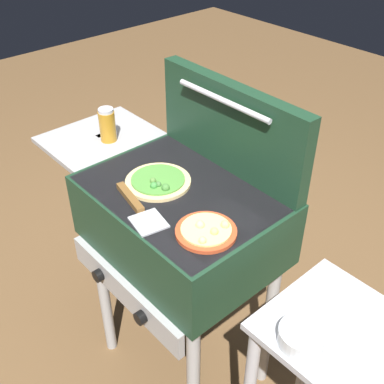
% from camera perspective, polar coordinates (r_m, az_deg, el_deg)
% --- Properties ---
extents(ground_plane, '(8.00, 8.00, 0.00)m').
position_cam_1_polar(ground_plane, '(2.18, -0.93, -19.45)').
color(ground_plane, brown).
extents(grill, '(0.96, 0.53, 0.90)m').
position_cam_1_polar(grill, '(1.62, -1.63, -3.77)').
color(grill, '#193823').
rests_on(grill, ground_plane).
extents(grill_lid_open, '(0.63, 0.08, 0.30)m').
position_cam_1_polar(grill_lid_open, '(1.57, 4.68, 7.75)').
color(grill_lid_open, '#193823').
rests_on(grill_lid_open, grill).
extents(pizza_veggie, '(0.21, 0.21, 0.04)m').
position_cam_1_polar(pizza_veggie, '(1.55, -4.07, 1.28)').
color(pizza_veggie, '#E0C17F').
rests_on(pizza_veggie, grill).
extents(pizza_cheese, '(0.18, 0.18, 0.04)m').
position_cam_1_polar(pizza_cheese, '(1.35, 1.75, -4.67)').
color(pizza_cheese, '#C64723').
rests_on(pizza_cheese, grill).
extents(sauce_jar, '(0.06, 0.06, 0.13)m').
position_cam_1_polar(sauce_jar, '(1.80, -10.09, 7.90)').
color(sauce_jar, '#B77A1E').
rests_on(sauce_jar, grill).
extents(spatula, '(0.27, 0.11, 0.02)m').
position_cam_1_polar(spatula, '(1.45, -6.54, -1.84)').
color(spatula, '#B7BABF').
rests_on(spatula, grill).
extents(topping_bowl_near, '(0.12, 0.12, 0.04)m').
position_cam_1_polar(topping_bowl_near, '(1.24, 12.94, -16.56)').
color(topping_bowl_near, silver).
rests_on(topping_bowl_near, prep_table).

